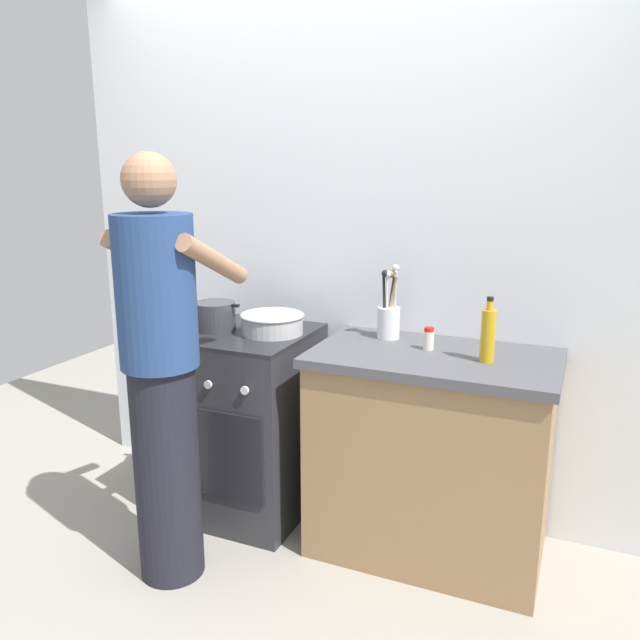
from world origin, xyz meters
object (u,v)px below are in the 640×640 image
Objects in this scene: mixing_bowl at (272,323)px; spice_bottle at (429,339)px; stove_range at (246,422)px; utensil_crock at (389,316)px; person at (162,375)px; pot at (215,316)px; oil_bottle at (488,335)px.

spice_bottle reaches higher than mixing_bowl.
stove_range is 0.87m from utensil_crock.
utensil_crock is at bearing 14.90° from mixing_bowl.
mixing_bowl is (0.14, 0.02, 0.50)m from stove_range.
person is (-0.69, -0.73, -0.14)m from utensil_crock.
pot is 0.28m from mixing_bowl.
spice_bottle is at bearing 3.95° from pot.
mixing_bowl is at bearing -177.99° from spice_bottle.
stove_range is at bearing 178.61° from oil_bottle.
stove_range is 9.32× the size of spice_bottle.
person is at bearing -106.22° from mixing_bowl.
spice_bottle is at bearing 3.19° from stove_range.
spice_bottle is (1.00, 0.07, -0.02)m from pot.
oil_bottle reaches higher than stove_range.
stove_range is 3.04× the size of mixing_bowl.
utensil_crock reaches higher than stove_range.
mixing_bowl is 0.63m from person.
utensil_crock is at bearing 12.81° from pot.
utensil_crock is 0.20× the size of person.
pot is 0.15× the size of person.
spice_bottle is at bearing 2.01° from mixing_bowl.
utensil_crock is at bearing 158.00° from oil_bottle.
person is (-0.17, -0.59, -0.09)m from mixing_bowl.
oil_bottle is at bearing 25.45° from person.
utensil_crock is at bearing 46.85° from person.
pot is at bearing -167.19° from utensil_crock.
spice_bottle is at bearing -27.87° from utensil_crock.
person reaches higher than oil_bottle.
oil_bottle is 1.28m from person.
pot is 0.57m from person.
person is (-1.15, -0.54, -0.15)m from oil_bottle.
stove_range is 3.46× the size of oil_bottle.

